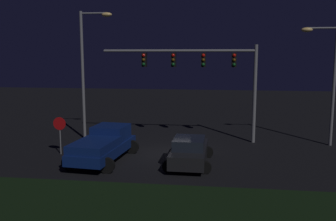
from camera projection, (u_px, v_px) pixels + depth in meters
The scene contains 8 objects.
ground_plane at pixel (169, 153), 22.71m from camera, with size 80.00×80.00×0.00m, color black.
grass_median at pixel (141, 208), 14.46m from camera, with size 27.39×5.21×0.10m, color black.
pickup_truck at pixel (104, 143), 20.96m from camera, with size 3.26×5.58×1.80m.
car_sedan at pixel (189, 151), 20.19m from camera, with size 2.53×4.43×1.51m.
traffic_signal_gantry at pixel (204, 67), 25.04m from camera, with size 10.32×0.56×6.50m.
street_lamp_left at pixel (88, 61), 25.66m from camera, with size 2.25×0.44×8.73m.
street_lamp_right at pixel (327, 71), 23.88m from camera, with size 2.28×0.44×7.65m.
stop_sign at pixel (60, 128), 22.17m from camera, with size 0.76×0.08×2.23m.
Camera 1 is at (2.83, -21.88, 5.94)m, focal length 40.32 mm.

